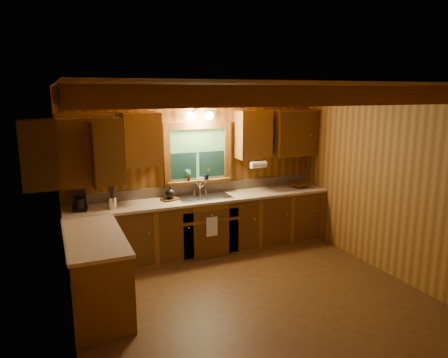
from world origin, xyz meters
name	(u,v)px	position (x,y,z in m)	size (l,w,h in m)	color
room	(250,196)	(0.00, 0.00, 1.30)	(4.20, 4.20, 4.20)	#4B2D12
ceiling_beams	(252,95)	(0.00, 0.00, 2.49)	(4.20, 2.54, 0.18)	brown
base_cabinets	(181,236)	(-0.49, 1.28, 0.43)	(4.20, 2.22, 0.86)	brown
countertop	(181,207)	(-0.48, 1.29, 0.88)	(4.20, 2.24, 0.04)	tan
backsplash	(198,189)	(0.00, 1.89, 0.98)	(4.20, 0.02, 0.16)	tan
dishwasher_panel	(121,262)	(-1.47, 0.68, 0.43)	(0.02, 0.60, 0.80)	white
upper_cabinets	(171,141)	(-0.56, 1.42, 1.84)	(4.19, 1.77, 0.78)	brown
window	(198,155)	(0.00, 1.87, 1.53)	(1.12, 0.08, 1.00)	brown
window_sill	(199,181)	(0.00, 1.82, 1.12)	(1.06, 0.14, 0.04)	brown
wall_sconce	(200,116)	(0.00, 1.75, 2.16)	(0.45, 0.21, 0.17)	black
paper_towel_roll	(258,165)	(0.92, 1.53, 1.37)	(0.11, 0.11, 0.27)	white
dish_towel	(212,227)	(0.00, 1.26, 0.52)	(0.18, 0.01, 0.30)	white
sink	(204,200)	(0.00, 1.60, 0.86)	(0.82, 0.48, 0.43)	silver
coffee_maker	(79,198)	(-1.85, 1.64, 1.07)	(0.19, 0.24, 0.34)	black
utensil_crock	(112,202)	(-1.42, 1.53, 0.99)	(0.13, 0.13, 0.36)	silver
cutting_board	(170,199)	(-0.53, 1.65, 0.91)	(0.26, 0.18, 0.02)	#4F2E11
teakettle	(170,194)	(-0.53, 1.65, 1.00)	(0.15, 0.15, 0.19)	black
wicker_basket	(299,185)	(1.76, 1.61, 0.94)	(0.35, 0.35, 0.09)	#48230C
potted_plant_left	(188,175)	(-0.18, 1.81, 1.24)	(0.10, 0.07, 0.20)	#4F2E11
potted_plant_right	(207,174)	(0.13, 1.79, 1.23)	(0.10, 0.08, 0.19)	#4F2E11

